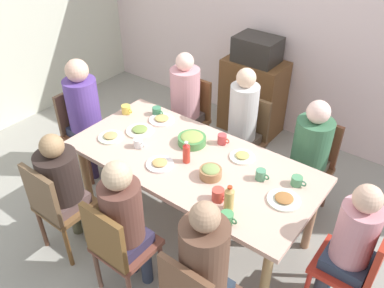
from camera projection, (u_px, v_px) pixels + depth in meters
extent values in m
plane|color=#98968D|center=(192.00, 224.00, 3.69)|extent=(6.83, 6.83, 0.00)
cube|color=silver|center=(307.00, 26.00, 4.26)|extent=(5.93, 0.12, 2.60)
cube|color=#D0AB98|center=(192.00, 161.00, 3.27)|extent=(2.07, 0.98, 0.04)
cylinder|color=#AC7D51|center=(86.00, 176.00, 3.70)|extent=(0.07, 0.07, 0.72)
cylinder|color=#A88453|center=(265.00, 282.00, 2.77)|extent=(0.07, 0.07, 0.72)
cylinder|color=tan|center=(144.00, 138.00, 4.20)|extent=(0.07, 0.07, 0.72)
cylinder|color=#AA7959|center=(311.00, 217.00, 3.28)|extent=(0.07, 0.07, 0.72)
cube|color=red|center=(345.00, 266.00, 2.78)|extent=(0.40, 0.40, 0.04)
cylinder|color=red|center=(369.00, 282.00, 2.94)|extent=(0.04, 0.04, 0.43)
cylinder|color=red|center=(325.00, 259.00, 3.10)|extent=(0.04, 0.04, 0.43)
cube|color=#AD2D1C|center=(380.00, 257.00, 2.56)|extent=(0.04, 0.38, 0.45)
cylinder|color=#333743|center=(321.00, 285.00, 2.90)|extent=(0.09, 0.09, 0.45)
cylinder|color=#243849|center=(329.00, 271.00, 3.01)|extent=(0.09, 0.09, 0.45)
cube|color=#2A374D|center=(347.00, 260.00, 2.75)|extent=(0.30, 0.30, 0.10)
cylinder|color=#D18D9A|center=(356.00, 233.00, 2.59)|extent=(0.27, 0.27, 0.44)
sphere|color=beige|center=(368.00, 199.00, 2.41)|extent=(0.18, 0.18, 0.18)
cube|color=brown|center=(185.00, 123.00, 4.29)|extent=(0.40, 0.40, 0.04)
cylinder|color=brown|center=(207.00, 139.00, 4.45)|extent=(0.04, 0.04, 0.43)
cylinder|color=brown|center=(183.00, 129.00, 4.62)|extent=(0.04, 0.04, 0.43)
cylinder|color=brown|center=(188.00, 153.00, 4.23)|extent=(0.04, 0.04, 0.43)
cylinder|color=brown|center=(164.00, 142.00, 4.40)|extent=(0.04, 0.04, 0.43)
cube|color=brown|center=(196.00, 97.00, 4.27)|extent=(0.38, 0.04, 0.45)
cylinder|color=brown|center=(186.00, 146.00, 4.31)|extent=(0.09, 0.09, 0.45)
cylinder|color=brown|center=(174.00, 141.00, 4.39)|extent=(0.09, 0.09, 0.45)
cube|color=#4F433F|center=(185.00, 118.00, 4.26)|extent=(0.30, 0.30, 0.10)
cylinder|color=pink|center=(185.00, 93.00, 4.08)|extent=(0.30, 0.30, 0.51)
sphere|color=beige|center=(185.00, 62.00, 3.88)|extent=(0.18, 0.18, 0.18)
cube|color=brown|center=(88.00, 136.00, 4.10)|extent=(0.40, 0.40, 0.04)
cylinder|color=brown|center=(93.00, 140.00, 4.42)|extent=(0.04, 0.04, 0.43)
cylinder|color=brown|center=(68.00, 155.00, 4.20)|extent=(0.04, 0.04, 0.43)
cylinder|color=brown|center=(115.00, 151.00, 4.26)|extent=(0.04, 0.04, 0.43)
cylinder|color=brown|center=(90.00, 167.00, 4.03)|extent=(0.04, 0.04, 0.43)
cube|color=brown|center=(73.00, 110.00, 4.05)|extent=(0.04, 0.38, 0.45)
cylinder|color=navy|center=(104.00, 152.00, 4.23)|extent=(0.09, 0.09, 0.45)
cylinder|color=#35294D|center=(92.00, 160.00, 4.12)|extent=(0.09, 0.09, 0.45)
cube|color=#323750|center=(88.00, 131.00, 4.06)|extent=(0.30, 0.30, 0.10)
cylinder|color=#5D409D|center=(83.00, 104.00, 3.89)|extent=(0.32, 0.32, 0.51)
sphere|color=beige|center=(77.00, 71.00, 3.68)|extent=(0.22, 0.22, 0.22)
cylinder|color=brown|center=(197.00, 286.00, 2.91)|extent=(0.04, 0.04, 0.43)
cylinder|color=brown|center=(204.00, 258.00, 2.37)|extent=(0.30, 0.30, 0.53)
sphere|color=tan|center=(205.00, 217.00, 2.17)|extent=(0.18, 0.18, 0.18)
cube|color=brown|center=(306.00, 173.00, 3.61)|extent=(0.40, 0.40, 0.04)
cylinder|color=brown|center=(326.00, 189.00, 3.77)|extent=(0.04, 0.04, 0.43)
cylinder|color=brown|center=(293.00, 175.00, 3.93)|extent=(0.04, 0.04, 0.43)
cylinder|color=brown|center=(311.00, 210.00, 3.55)|extent=(0.04, 0.04, 0.43)
cylinder|color=brown|center=(277.00, 194.00, 3.71)|extent=(0.04, 0.04, 0.43)
cube|color=brown|center=(318.00, 142.00, 3.59)|extent=(0.38, 0.04, 0.45)
cylinder|color=brown|center=(305.00, 200.00, 3.63)|extent=(0.09, 0.09, 0.45)
cylinder|color=brown|center=(289.00, 193.00, 3.71)|extent=(0.09, 0.09, 0.45)
cube|color=brown|center=(307.00, 168.00, 3.58)|extent=(0.30, 0.30, 0.10)
cylinder|color=#376A48|center=(312.00, 143.00, 3.42)|extent=(0.32, 0.32, 0.44)
sphere|color=beige|center=(319.00, 112.00, 3.24)|extent=(0.20, 0.20, 0.20)
cube|color=brown|center=(240.00, 146.00, 3.95)|extent=(0.40, 0.40, 0.04)
cylinder|color=brown|center=(262.00, 162.00, 4.11)|extent=(0.04, 0.04, 0.43)
cylinder|color=brown|center=(234.00, 150.00, 4.28)|extent=(0.04, 0.04, 0.43)
cylinder|color=brown|center=(244.00, 179.00, 3.89)|extent=(0.04, 0.04, 0.43)
cylinder|color=brown|center=(216.00, 166.00, 4.05)|extent=(0.04, 0.04, 0.43)
cube|color=brown|center=(252.00, 118.00, 3.93)|extent=(0.38, 0.04, 0.45)
cylinder|color=brown|center=(240.00, 171.00, 3.97)|extent=(0.09, 0.09, 0.45)
cylinder|color=#514E43|center=(227.00, 165.00, 4.05)|extent=(0.09, 0.09, 0.45)
cube|color=brown|center=(241.00, 141.00, 3.92)|extent=(0.30, 0.30, 0.10)
cylinder|color=silver|center=(243.00, 112.00, 3.73)|extent=(0.27, 0.27, 0.55)
sphere|color=beige|center=(246.00, 78.00, 3.53)|extent=(0.18, 0.18, 0.18)
cube|color=brown|center=(127.00, 246.00, 2.93)|extent=(0.40, 0.40, 0.04)
cylinder|color=brown|center=(98.00, 269.00, 3.03)|extent=(0.04, 0.04, 0.43)
cylinder|color=brown|center=(129.00, 241.00, 3.25)|extent=(0.04, 0.04, 0.43)
cylinder|color=brown|center=(161.00, 262.00, 3.08)|extent=(0.04, 0.04, 0.43)
cube|color=brown|center=(104.00, 239.00, 2.68)|extent=(0.38, 0.04, 0.45)
cylinder|color=#232C43|center=(131.00, 251.00, 3.16)|extent=(0.09, 0.09, 0.45)
cylinder|color=#313A4F|center=(146.00, 261.00, 3.08)|extent=(0.09, 0.09, 0.45)
cube|color=#302A47|center=(126.00, 240.00, 2.89)|extent=(0.30, 0.30, 0.10)
cylinder|color=brown|center=(122.00, 212.00, 2.73)|extent=(0.29, 0.29, 0.46)
sphere|color=tan|center=(117.00, 176.00, 2.54)|extent=(0.20, 0.20, 0.20)
cube|color=brown|center=(66.00, 205.00, 3.27)|extent=(0.40, 0.40, 0.04)
cylinder|color=brown|center=(42.00, 228.00, 3.37)|extent=(0.04, 0.04, 0.43)
cylinder|color=brown|center=(68.00, 247.00, 3.20)|extent=(0.04, 0.04, 0.43)
cylinder|color=brown|center=(74.00, 205.00, 3.59)|extent=(0.04, 0.04, 0.43)
cylinder|color=brown|center=(100.00, 222.00, 3.43)|extent=(0.04, 0.04, 0.43)
cube|color=brown|center=(41.00, 196.00, 3.02)|extent=(0.38, 0.04, 0.45)
cylinder|color=brown|center=(74.00, 213.00, 3.50)|extent=(0.09, 0.09, 0.45)
cylinder|color=brown|center=(86.00, 221.00, 3.42)|extent=(0.09, 0.09, 0.45)
cube|color=brown|center=(65.00, 200.00, 3.23)|extent=(0.30, 0.30, 0.10)
cylinder|color=#2D221E|center=(59.00, 176.00, 3.09)|extent=(0.32, 0.32, 0.40)
sphere|color=#9E7B54|center=(52.00, 146.00, 2.92)|extent=(0.18, 0.18, 0.18)
cylinder|color=#EDE3C6|center=(140.00, 131.00, 3.58)|extent=(0.25, 0.25, 0.01)
ellipsoid|color=olive|center=(140.00, 129.00, 3.57)|extent=(0.14, 0.14, 0.02)
cylinder|color=silver|center=(162.00, 120.00, 3.73)|extent=(0.24, 0.24, 0.01)
ellipsoid|color=tan|center=(162.00, 118.00, 3.72)|extent=(0.13, 0.13, 0.02)
cylinder|color=silver|center=(111.00, 137.00, 3.50)|extent=(0.22, 0.22, 0.01)
ellipsoid|color=tan|center=(111.00, 135.00, 3.49)|extent=(0.12, 0.12, 0.02)
cylinder|color=white|center=(160.00, 164.00, 3.19)|extent=(0.22, 0.22, 0.01)
ellipsoid|color=tan|center=(160.00, 162.00, 3.18)|extent=(0.12, 0.12, 0.02)
cylinder|color=white|center=(242.00, 157.00, 3.27)|extent=(0.21, 0.21, 0.01)
ellipsoid|color=tan|center=(242.00, 155.00, 3.25)|extent=(0.12, 0.12, 0.02)
cylinder|color=silver|center=(284.00, 200.00, 2.85)|extent=(0.24, 0.24, 0.01)
ellipsoid|color=#A16835|center=(284.00, 198.00, 2.84)|extent=(0.13, 0.13, 0.02)
cylinder|color=#478947|center=(192.00, 140.00, 3.42)|extent=(0.24, 0.24, 0.07)
ellipsoid|color=#91A552|center=(192.00, 137.00, 3.40)|extent=(0.19, 0.19, 0.04)
cylinder|color=#996E45|center=(211.00, 173.00, 3.05)|extent=(0.17, 0.17, 0.07)
ellipsoid|color=#839C57|center=(211.00, 169.00, 3.03)|extent=(0.14, 0.14, 0.04)
cylinder|color=#4F8F61|center=(297.00, 181.00, 2.98)|extent=(0.08, 0.08, 0.07)
torus|color=#4A8465|center=(303.00, 184.00, 2.95)|extent=(0.05, 0.01, 0.05)
cylinder|color=#4F8F69|center=(261.00, 175.00, 3.03)|extent=(0.08, 0.08, 0.08)
torus|color=#44845C|center=(266.00, 177.00, 3.00)|extent=(0.05, 0.01, 0.05)
cylinder|color=#499558|center=(227.00, 217.00, 2.67)|extent=(0.09, 0.09, 0.08)
torus|color=#498558|center=(234.00, 221.00, 2.64)|extent=(0.05, 0.01, 0.05)
cylinder|color=#EBCB50|center=(126.00, 109.00, 3.83)|extent=(0.09, 0.09, 0.08)
torus|color=#E6CE50|center=(130.00, 111.00, 3.80)|extent=(0.05, 0.01, 0.05)
cylinder|color=#41825C|center=(157.00, 111.00, 3.81)|extent=(0.08, 0.08, 0.08)
torus|color=#3F8A57|center=(161.00, 113.00, 3.78)|extent=(0.05, 0.01, 0.05)
cylinder|color=#C64447|center=(222.00, 139.00, 3.41)|extent=(0.08, 0.08, 0.09)
torus|color=#D45540|center=(227.00, 141.00, 3.39)|extent=(0.05, 0.01, 0.05)
cylinder|color=white|center=(138.00, 143.00, 3.37)|extent=(0.07, 0.07, 0.08)
torus|color=white|center=(142.00, 145.00, 3.35)|extent=(0.05, 0.01, 0.05)
cylinder|color=#CD4639|center=(218.00, 195.00, 2.84)|extent=(0.09, 0.09, 0.09)
torus|color=#C64745|center=(225.00, 198.00, 2.81)|extent=(0.05, 0.01, 0.05)
cylinder|color=tan|center=(229.00, 200.00, 2.74)|extent=(0.07, 0.07, 0.17)
cone|color=tan|center=(230.00, 189.00, 2.68)|extent=(0.06, 0.06, 0.03)
cylinder|color=red|center=(230.00, 187.00, 2.67)|extent=(0.03, 0.03, 0.01)
cylinder|color=red|center=(186.00, 154.00, 3.18)|extent=(0.06, 0.06, 0.15)
cone|color=red|center=(186.00, 145.00, 3.13)|extent=(0.05, 0.05, 0.03)
cylinder|color=white|center=(186.00, 143.00, 3.12)|extent=(0.03, 0.03, 0.01)
cube|color=brown|center=(253.00, 97.00, 4.75)|extent=(0.70, 0.44, 0.90)
cube|color=#2D2A26|center=(257.00, 49.00, 4.41)|extent=(0.48, 0.36, 0.28)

